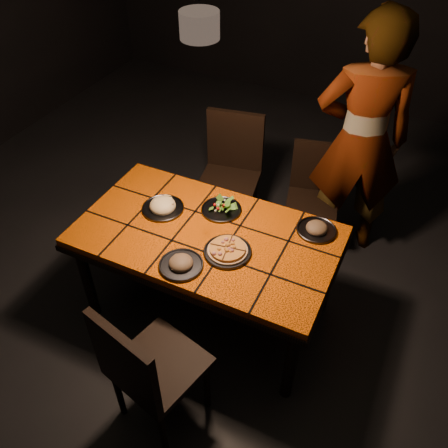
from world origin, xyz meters
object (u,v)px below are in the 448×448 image
at_px(dining_table, 207,242).
at_px(diner, 361,142).
at_px(chair_near, 145,368).
at_px(plate_pizza, 228,251).
at_px(plate_pasta, 163,206).
at_px(chair_far_right, 314,190).
at_px(chair_far_left, 232,167).

relative_size(dining_table, diner, 0.86).
height_order(chair_near, plate_pizza, chair_near).
xyz_separation_m(chair_near, plate_pasta, (-0.44, 0.94, 0.22)).
relative_size(chair_near, chair_far_right, 1.13).
bearing_deg(diner, chair_far_left, -8.96).
bearing_deg(plate_pizza, chair_far_left, 113.68).
relative_size(dining_table, chair_far_left, 1.62).
height_order(chair_far_right, diner, diner).
bearing_deg(chair_far_right, dining_table, -123.48).
relative_size(diner, plate_pizza, 6.59).
bearing_deg(chair_near, plate_pasta, -50.85).
distance_m(chair_far_left, plate_pasta, 0.89).
relative_size(diner, plate_pasta, 6.86).
bearing_deg(chair_far_right, plate_pizza, -112.93).
distance_m(dining_table, chair_near, 0.88).
distance_m(dining_table, plate_pasta, 0.38).
height_order(chair_near, plate_pasta, chair_near).
bearing_deg(chair_far_right, chair_near, -112.12).
bearing_deg(chair_far_left, plate_pizza, -76.71).
relative_size(chair_far_left, chair_far_right, 1.16).
xyz_separation_m(chair_near, chair_far_right, (0.31, 1.91, -0.07)).
relative_size(chair_far_left, plate_pizza, 3.49).
xyz_separation_m(dining_table, chair_far_right, (0.39, 1.04, -0.18)).
xyz_separation_m(chair_far_left, plate_pasta, (-0.09, -0.86, 0.20)).
xyz_separation_m(dining_table, plate_pasta, (-0.36, 0.08, 0.10)).
bearing_deg(chair_far_left, diner, 1.60).
bearing_deg(chair_far_right, diner, 6.39).
bearing_deg(plate_pizza, plate_pasta, 162.06).
height_order(dining_table, chair_far_right, chair_far_right).
bearing_deg(chair_far_left, chair_near, -89.44).
relative_size(chair_near, chair_far_left, 0.97).
distance_m(chair_far_left, plate_pizza, 1.15).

